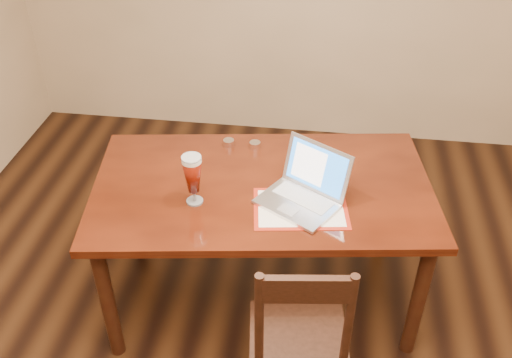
# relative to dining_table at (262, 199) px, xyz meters

# --- Properties ---
(room_shell) EXTENTS (4.51, 5.01, 2.71)m
(room_shell) POSITION_rel_dining_table_xyz_m (0.12, -0.63, 1.05)
(room_shell) COLOR tan
(room_shell) RESTS_ON ground
(dining_table) EXTENTS (1.84, 1.21, 1.07)m
(dining_table) POSITION_rel_dining_table_xyz_m (0.00, 0.00, 0.00)
(dining_table) COLOR #4E1A0A
(dining_table) RESTS_ON ground
(dining_chair) EXTENTS (0.48, 0.47, 1.02)m
(dining_chair) POSITION_rel_dining_table_xyz_m (0.25, -0.68, -0.23)
(dining_chair) COLOR #32170E
(dining_chair) RESTS_ON ground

